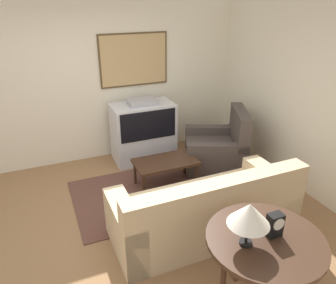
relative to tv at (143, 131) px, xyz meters
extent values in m
plane|color=#8E6642|center=(-0.78, -1.72, -0.51)|extent=(12.00, 12.00, 0.00)
cube|color=beige|center=(-0.78, 0.41, 0.84)|extent=(12.00, 0.06, 2.70)
cube|color=#4C381E|center=(0.00, 0.37, 1.14)|extent=(1.16, 0.03, 0.86)
cube|color=tan|center=(0.00, 0.35, 1.14)|extent=(1.11, 0.01, 0.81)
cube|color=beige|center=(1.85, -1.72, 0.84)|extent=(0.06, 12.00, 2.70)
cube|color=brown|center=(-0.13, -1.08, -0.50)|extent=(2.46, 1.48, 0.01)
cube|color=silver|center=(0.00, 0.00, -0.29)|extent=(1.03, 0.56, 0.45)
cube|color=silver|center=(0.00, 0.00, 0.21)|extent=(1.03, 0.56, 0.55)
cube|color=black|center=(0.00, -0.28, 0.21)|extent=(0.93, 0.01, 0.48)
cube|color=#9E9EA3|center=(0.00, 0.00, 0.53)|extent=(0.46, 0.31, 0.09)
cube|color=#CCB289|center=(0.04, -2.09, -0.29)|extent=(2.19, 0.93, 0.45)
cube|color=#CCB289|center=(0.04, -2.44, 0.15)|extent=(2.19, 0.24, 0.44)
cube|color=#CCB289|center=(1.01, -2.08, -0.21)|extent=(0.25, 0.91, 0.61)
cube|color=#CCB289|center=(-0.93, -2.10, -0.21)|extent=(0.25, 0.91, 0.61)
cube|color=gray|center=(0.53, -2.30, 0.11)|extent=(0.36, 0.12, 0.34)
cube|color=gray|center=(-0.45, -2.31, 0.11)|extent=(0.36, 0.12, 0.34)
cube|color=#473D38|center=(0.99, -0.72, -0.30)|extent=(1.22, 1.20, 0.43)
cube|color=#473D38|center=(1.34, -0.87, 0.19)|extent=(0.52, 0.89, 0.55)
cube|color=#473D38|center=(1.14, -0.38, -0.23)|extent=(0.93, 0.52, 0.57)
cube|color=#473D38|center=(0.85, -1.05, -0.23)|extent=(0.93, 0.52, 0.57)
cube|color=#3D2619|center=(0.01, -0.98, -0.11)|extent=(0.92, 0.52, 0.04)
cylinder|color=#3D2619|center=(-0.40, -1.19, -0.32)|extent=(0.04, 0.04, 0.38)
cylinder|color=#3D2619|center=(0.42, -1.19, -0.32)|extent=(0.04, 0.04, 0.38)
cylinder|color=#3D2619|center=(-0.40, -0.77, -0.32)|extent=(0.04, 0.04, 0.38)
cylinder|color=#3D2619|center=(0.42, -0.77, -0.32)|extent=(0.04, 0.04, 0.38)
cylinder|color=#3D2619|center=(0.02, -3.20, 0.23)|extent=(1.02, 1.02, 0.04)
cube|color=#3D2619|center=(0.02, -3.20, 0.17)|extent=(0.87, 0.41, 0.08)
cylinder|color=#3D2619|center=(-0.34, -3.15, -0.15)|extent=(0.05, 0.05, 0.72)
cylinder|color=#3D2619|center=(0.38, -3.15, -0.15)|extent=(0.05, 0.05, 0.72)
cylinder|color=black|center=(-0.18, -3.20, 0.27)|extent=(0.11, 0.11, 0.02)
cylinder|color=black|center=(-0.18, -3.20, 0.45)|extent=(0.02, 0.02, 0.34)
cone|color=silver|center=(-0.18, -3.20, 0.56)|extent=(0.35, 0.35, 0.19)
cube|color=black|center=(0.10, -3.20, 0.36)|extent=(0.13, 0.09, 0.22)
cylinder|color=white|center=(0.10, -3.24, 0.40)|extent=(0.11, 0.01, 0.11)
camera|label=1|loc=(-1.60, -4.90, 2.16)|focal=35.00mm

